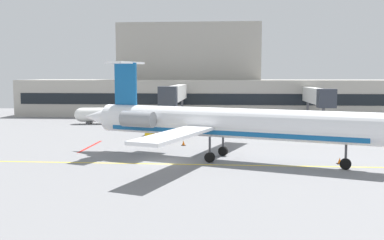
{
  "coord_description": "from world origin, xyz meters",
  "views": [
    {
      "loc": [
        5.26,
        -37.93,
        7.6
      ],
      "look_at": [
        1.68,
        7.21,
        3.0
      ],
      "focal_mm": 41.05,
      "sensor_mm": 36.0,
      "label": 1
    }
  ],
  "objects_px": {
    "regional_jet": "(224,123)",
    "pushback_tractor": "(159,132)",
    "fuel_tank": "(100,115)",
    "baggage_tug": "(236,124)"
  },
  "relations": [
    {
      "from": "regional_jet",
      "to": "baggage_tug",
      "type": "height_order",
      "value": "regional_jet"
    },
    {
      "from": "pushback_tractor",
      "to": "fuel_tank",
      "type": "distance_m",
      "value": 20.37
    },
    {
      "from": "regional_jet",
      "to": "pushback_tractor",
      "type": "distance_m",
      "value": 14.3
    },
    {
      "from": "regional_jet",
      "to": "fuel_tank",
      "type": "height_order",
      "value": "regional_jet"
    },
    {
      "from": "pushback_tractor",
      "to": "fuel_tank",
      "type": "relative_size",
      "value": 0.52
    },
    {
      "from": "regional_jet",
      "to": "pushback_tractor",
      "type": "height_order",
      "value": "regional_jet"
    },
    {
      "from": "baggage_tug",
      "to": "fuel_tank",
      "type": "relative_size",
      "value": 0.54
    },
    {
      "from": "regional_jet",
      "to": "baggage_tug",
      "type": "distance_m",
      "value": 22.66
    },
    {
      "from": "baggage_tug",
      "to": "fuel_tank",
      "type": "height_order",
      "value": "fuel_tank"
    },
    {
      "from": "regional_jet",
      "to": "baggage_tug",
      "type": "relative_size",
      "value": 7.17
    }
  ]
}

